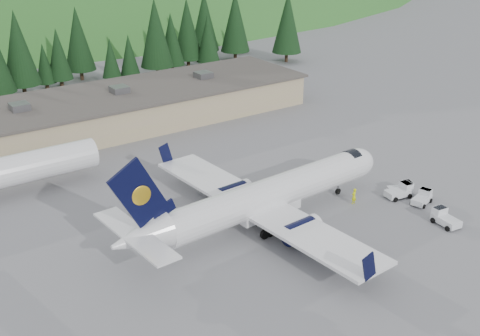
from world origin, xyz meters
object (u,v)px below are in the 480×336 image
at_px(baggage_tug_a, 400,191).
at_px(ramp_worker, 354,196).
at_px(baggage_tug_d, 423,198).
at_px(terminal_building, 90,114).
at_px(baggage_tug_c, 444,218).
at_px(airliner, 265,197).
at_px(baggage_tug_b, 402,188).

relative_size(baggage_tug_a, ramp_worker, 1.75).
bearing_deg(baggage_tug_d, terminal_building, 100.22).
bearing_deg(baggage_tug_c, baggage_tug_d, -18.28).
height_order(airliner, baggage_tug_c, airliner).
bearing_deg(terminal_building, baggage_tug_a, -63.74).
bearing_deg(baggage_tug_d, baggage_tug_c, -130.30).
bearing_deg(ramp_worker, baggage_tug_c, 108.54).
distance_m(baggage_tug_b, baggage_tug_c, 7.86).
xyz_separation_m(baggage_tug_b, terminal_building, (-21.59, 41.61, 1.95)).
relative_size(baggage_tug_a, baggage_tug_c, 1.03).
distance_m(baggage_tug_a, terminal_building, 46.97).
distance_m(terminal_building, ramp_worker, 42.99).
bearing_deg(ramp_worker, baggage_tug_b, 160.14).
relative_size(baggage_tug_a, baggage_tug_b, 1.06).
distance_m(baggage_tug_a, ramp_worker, 6.01).
bearing_deg(baggage_tug_c, ramp_worker, 32.93).
bearing_deg(baggage_tug_c, terminal_building, 28.01).
xyz_separation_m(baggage_tug_a, baggage_tug_c, (-1.24, -7.11, -0.01)).
height_order(terminal_building, ramp_worker, terminal_building).
xyz_separation_m(baggage_tug_a, terminal_building, (-20.76, 42.09, 1.88)).
relative_size(baggage_tug_c, baggage_tug_d, 1.05).
relative_size(terminal_building, baggage_tug_d, 23.06).
bearing_deg(airliner, baggage_tug_c, -39.11).
height_order(baggage_tug_b, baggage_tug_d, baggage_tug_b).
distance_m(baggage_tug_a, baggage_tug_d, 2.66).
height_order(baggage_tug_a, terminal_building, terminal_building).
xyz_separation_m(terminal_building, baggage_tug_d, (21.63, -44.60, -1.95)).
relative_size(airliner, baggage_tug_c, 10.62).
bearing_deg(baggage_tug_b, baggage_tug_d, -64.84).
bearing_deg(baggage_tug_b, terminal_building, 141.81).
bearing_deg(baggage_tug_d, ramp_worker, 130.86).
xyz_separation_m(baggage_tug_d, ramp_worker, (-6.59, 4.36, 0.28)).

